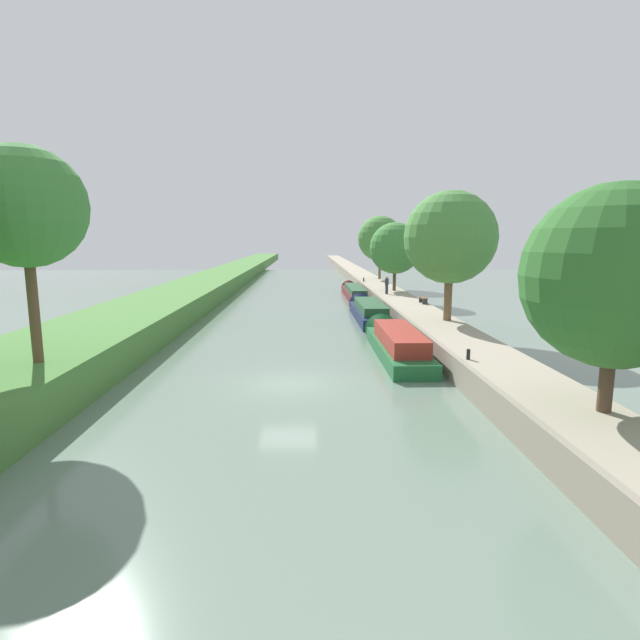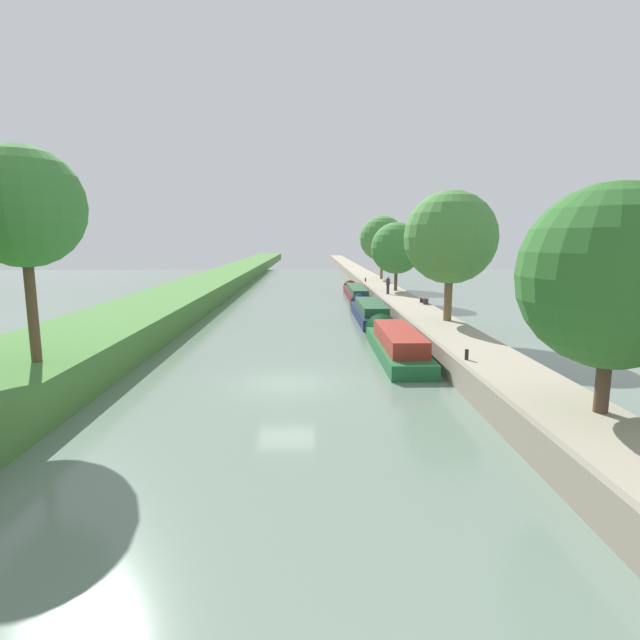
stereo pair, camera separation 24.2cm
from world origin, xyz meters
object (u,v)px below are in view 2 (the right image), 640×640
Objects in this scene: mooring_bollard_far at (365,280)px; mooring_bollard_near at (467,355)px; narrowboat_navy at (369,311)px; person_walking at (388,285)px; park_bench at (424,299)px; narrowboat_green at (394,342)px; narrowboat_maroon at (355,292)px.

mooring_bollard_near is at bearing -90.00° from mooring_bollard_far.
narrowboat_navy is at bearing -95.60° from mooring_bollard_far.
park_bench is (1.84, -6.77, -0.53)m from person_walking.
narrowboat_navy is at bearing -179.31° from park_bench.
narrowboat_green is 24.69× the size of mooring_bollard_far.
narrowboat_navy is 7.43m from person_walking.
park_bench is at bearing -83.26° from mooring_bollard_far.
narrowboat_navy reaches higher than narrowboat_maroon.
mooring_bollard_far reaches higher than narrowboat_navy.
person_walking is 13.64m from mooring_bollard_far.
person_walking is at bearing 69.32° from narrowboat_navy.
narrowboat_maroon is at bearing 93.05° from mooring_bollard_near.
mooring_bollard_near is at bearing -97.35° from park_bench.
narrowboat_green is 26.65m from narrowboat_maroon.
mooring_bollard_near is at bearing -86.95° from narrowboat_maroon.
narrowboat_navy is 26.18× the size of mooring_bollard_near.
narrowboat_navy is 7.10× the size of person_walking.
narrowboat_maroon is 31.74× the size of mooring_bollard_near.
mooring_bollard_far is (-0.57, 13.61, -0.65)m from person_walking.
person_walking reaches higher than narrowboat_navy.
person_walking is 25.44m from mooring_bollard_near.
park_bench is (2.41, 18.66, 0.12)m from mooring_bollard_near.
person_walking reaches higher than narrowboat_green.
narrowboat_navy is 18.73m from mooring_bollard_near.
narrowboat_navy is (0.02, 12.35, -0.03)m from narrowboat_green.
mooring_bollard_far is at bearing 84.40° from narrowboat_navy.
mooring_bollard_far is (1.75, 6.14, 0.85)m from narrowboat_maroon.
narrowboat_navy is 14.29m from narrowboat_maroon.
narrowboat_green reaches higher than narrowboat_navy.
mooring_bollard_far is (0.00, 39.04, 0.00)m from mooring_bollard_near.
mooring_bollard_far is at bearing 96.74° from park_bench.
narrowboat_green is 6.69× the size of person_walking.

